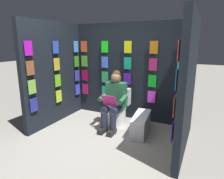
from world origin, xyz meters
TOP-DOWN VIEW (x-y plane):
  - ground_plane at (0.00, 0.00)m, footprint 30.00×30.00m
  - display_wall_back at (0.00, -1.80)m, footprint 2.73×0.14m
  - display_wall_left at (-1.36, -0.88)m, footprint 0.14×1.75m
  - display_wall_right at (1.36, -0.88)m, footprint 0.14×1.75m
  - toilet at (0.04, -1.32)m, footprint 0.41×0.56m
  - person_reading at (0.04, -1.09)m, footprint 0.53×0.69m
  - comic_longbox_near at (-0.56, -1.08)m, footprint 0.36×0.81m

SIDE VIEW (x-z plane):
  - ground_plane at x=0.00m, z-range 0.00..0.00m
  - comic_longbox_near at x=-0.56m, z-range 0.00..0.38m
  - toilet at x=0.04m, z-range -0.06..0.71m
  - person_reading at x=0.04m, z-range 0.00..1.20m
  - display_wall_left at x=-1.36m, z-range 0.00..2.17m
  - display_wall_right at x=1.36m, z-range 0.00..2.17m
  - display_wall_back at x=0.00m, z-range 0.00..2.17m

